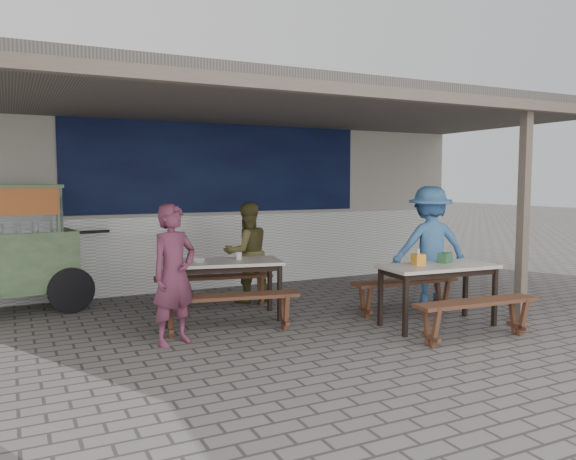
# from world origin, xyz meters

# --- Properties ---
(ground) EXTENTS (60.00, 60.00, 0.00)m
(ground) POSITION_xyz_m (0.00, 0.00, 0.00)
(ground) COLOR slate
(ground) RESTS_ON ground
(back_wall) EXTENTS (9.00, 1.28, 3.50)m
(back_wall) POSITION_xyz_m (-0.00, 3.58, 1.72)
(back_wall) COLOR #B2AB9F
(back_wall) RESTS_ON ground
(warung_roof) EXTENTS (9.00, 4.21, 2.81)m
(warung_roof) POSITION_xyz_m (0.02, 0.90, 2.71)
(warung_roof) COLOR #5B544E
(warung_roof) RESTS_ON ground
(table_left) EXTENTS (1.63, 0.98, 0.75)m
(table_left) POSITION_xyz_m (-0.97, 0.88, 0.67)
(table_left) COLOR white
(table_left) RESTS_ON ground
(bench_left_street) EXTENTS (1.65, 0.60, 0.45)m
(bench_left_street) POSITION_xyz_m (-1.11, 0.21, 0.34)
(bench_left_street) COLOR brown
(bench_left_street) RESTS_ON ground
(bench_left_wall) EXTENTS (1.65, 0.60, 0.45)m
(bench_left_wall) POSITION_xyz_m (-0.83, 1.56, 0.34)
(bench_left_wall) COLOR brown
(bench_left_wall) RESTS_ON ground
(table_right) EXTENTS (1.44, 0.74, 0.75)m
(table_right) POSITION_xyz_m (1.28, -0.60, 0.67)
(table_right) COLOR white
(table_right) RESTS_ON ground
(bench_right_street) EXTENTS (1.52, 0.38, 0.45)m
(bench_right_street) POSITION_xyz_m (1.23, -1.28, 0.34)
(bench_right_street) COLOR brown
(bench_right_street) RESTS_ON ground
(bench_right_wall) EXTENTS (1.52, 0.38, 0.45)m
(bench_right_wall) POSITION_xyz_m (1.33, 0.08, 0.34)
(bench_right_wall) COLOR brown
(bench_right_wall) RESTS_ON ground
(vendor_cart) EXTENTS (2.08, 1.07, 1.71)m
(vendor_cart) POSITION_xyz_m (-3.31, 2.38, 0.93)
(vendor_cart) COLOR #7B9E69
(vendor_cart) RESTS_ON ground
(patron_street_side) EXTENTS (0.65, 0.55, 1.52)m
(patron_street_side) POSITION_xyz_m (-1.78, 0.07, 0.76)
(patron_street_side) COLOR brown
(patron_street_side) RESTS_ON ground
(patron_wall_side) EXTENTS (0.73, 0.58, 1.45)m
(patron_wall_side) POSITION_xyz_m (-0.28, 1.69, 0.73)
(patron_wall_side) COLOR brown
(patron_wall_side) RESTS_ON ground
(patron_right_table) EXTENTS (1.23, 0.93, 1.69)m
(patron_right_table) POSITION_xyz_m (1.92, 0.31, 0.84)
(patron_right_table) COLOR #497FBD
(patron_right_table) RESTS_ON ground
(tissue_box) EXTENTS (0.14, 0.14, 0.13)m
(tissue_box) POSITION_xyz_m (1.07, -0.49, 0.82)
(tissue_box) COLOR orange
(tissue_box) RESTS_ON table_right
(donation_box) EXTENTS (0.21, 0.18, 0.12)m
(donation_box) POSITION_xyz_m (1.49, -0.49, 0.81)
(donation_box) COLOR #306C3F
(donation_box) RESTS_ON table_right
(condiment_jar) EXTENTS (0.09, 0.09, 0.10)m
(condiment_jar) POSITION_xyz_m (-0.71, 0.90, 0.80)
(condiment_jar) COLOR beige
(condiment_jar) RESTS_ON table_left
(condiment_bowl) EXTENTS (0.22, 0.22, 0.04)m
(condiment_bowl) POSITION_xyz_m (-1.24, 0.90, 0.77)
(condiment_bowl) COLOR silver
(condiment_bowl) RESTS_ON table_left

